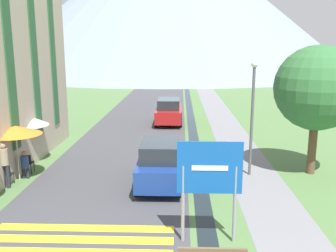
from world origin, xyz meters
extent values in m
plane|color=#517542|center=(0.00, 20.00, 0.00)|extent=(160.00, 160.00, 0.00)
cube|color=#424247|center=(-2.50, 30.00, 0.00)|extent=(6.40, 60.00, 0.01)
cube|color=slate|center=(3.60, 30.00, 0.00)|extent=(2.20, 60.00, 0.01)
cube|color=black|center=(1.20, 30.00, 0.00)|extent=(0.60, 60.00, 0.00)
cube|color=yellow|center=(-2.50, 4.20, 0.01)|extent=(5.44, 0.44, 0.01)
cube|color=yellow|center=(-2.50, 4.90, 0.01)|extent=(5.44, 0.44, 0.01)
cube|color=#285633|center=(-6.47, 9.40, 5.03)|extent=(0.06, 0.70, 7.55)
cube|color=#285633|center=(-6.47, 12.00, 5.03)|extent=(0.06, 0.70, 7.55)
cube|color=#285633|center=(-6.47, 14.60, 5.03)|extent=(0.06, 0.70, 7.55)
cylinder|color=gray|center=(0.48, 4.25, 1.13)|extent=(0.10, 0.10, 2.26)
cylinder|color=gray|center=(1.93, 4.25, 1.13)|extent=(0.10, 0.10, 2.26)
cube|color=#1451AD|center=(1.20, 4.23, 2.21)|extent=(1.80, 0.05, 1.48)
cube|color=white|center=(1.20, 4.20, 2.21)|extent=(0.99, 0.02, 0.14)
cube|color=navy|center=(-0.40, 8.75, 0.72)|extent=(1.72, 3.94, 0.84)
cube|color=#23282D|center=(-0.40, 8.56, 1.48)|extent=(1.47, 2.17, 0.68)
cylinder|color=black|center=(-1.22, 9.97, 0.30)|extent=(0.18, 0.60, 0.60)
cylinder|color=black|center=(0.42, 9.97, 0.30)|extent=(0.18, 0.60, 0.60)
cylinder|color=black|center=(-1.22, 7.53, 0.30)|extent=(0.18, 0.60, 0.60)
cylinder|color=black|center=(0.42, 7.53, 0.30)|extent=(0.18, 0.60, 0.60)
cube|color=#A31919|center=(-0.45, 21.05, 0.72)|extent=(1.81, 4.39, 0.84)
cube|color=#23282D|center=(-0.45, 20.83, 1.48)|extent=(1.54, 2.41, 0.68)
cylinder|color=black|center=(-1.32, 22.41, 0.30)|extent=(0.18, 0.60, 0.60)
cylinder|color=black|center=(0.41, 22.41, 0.30)|extent=(0.18, 0.60, 0.60)
cylinder|color=black|center=(-1.32, 19.69, 0.30)|extent=(0.18, 0.60, 0.60)
cylinder|color=black|center=(0.41, 19.69, 0.30)|extent=(0.18, 0.60, 0.60)
cube|color=black|center=(-6.55, 8.48, 0.45)|extent=(0.40, 0.40, 0.04)
cube|color=black|center=(-6.55, 8.30, 0.65)|extent=(0.40, 0.04, 0.40)
cylinder|color=black|center=(-6.72, 8.65, 0.23)|extent=(0.03, 0.03, 0.45)
cylinder|color=black|center=(-6.38, 8.65, 0.23)|extent=(0.03, 0.03, 0.45)
cylinder|color=black|center=(-6.72, 8.31, 0.23)|extent=(0.03, 0.03, 0.45)
cylinder|color=black|center=(-6.38, 8.31, 0.23)|extent=(0.03, 0.03, 0.45)
cube|color=black|center=(-6.32, 10.01, 0.45)|extent=(0.40, 0.40, 0.04)
cube|color=black|center=(-6.32, 9.83, 0.65)|extent=(0.40, 0.04, 0.40)
cylinder|color=black|center=(-6.49, 10.18, 0.23)|extent=(0.03, 0.03, 0.45)
cylinder|color=black|center=(-6.15, 10.18, 0.23)|extent=(0.03, 0.03, 0.45)
cylinder|color=black|center=(-6.49, 9.84, 0.23)|extent=(0.03, 0.03, 0.45)
cylinder|color=black|center=(-6.15, 9.84, 0.23)|extent=(0.03, 0.03, 0.45)
cylinder|color=#B7B2A8|center=(-6.33, 9.06, 1.12)|extent=(0.06, 0.06, 2.23)
cone|color=orange|center=(-6.33, 9.06, 2.13)|extent=(2.10, 2.10, 0.36)
cylinder|color=#B7B2A8|center=(-6.86, 11.42, 1.09)|extent=(0.06, 0.06, 2.18)
cone|color=silver|center=(-6.86, 11.42, 2.08)|extent=(2.06, 2.06, 0.50)
cylinder|color=#282833|center=(-6.54, 8.13, 0.47)|extent=(0.14, 0.14, 0.95)
cylinder|color=#282833|center=(-6.36, 8.13, 0.47)|extent=(0.14, 0.14, 0.95)
cylinder|color=gray|center=(-6.45, 8.13, 1.28)|extent=(0.32, 0.32, 0.66)
sphere|color=#9E755B|center=(-6.45, 8.13, 1.71)|extent=(0.22, 0.22, 0.22)
cylinder|color=#282833|center=(-6.23, 9.25, 0.23)|extent=(0.14, 0.14, 0.46)
cylinder|color=#282833|center=(-6.05, 9.25, 0.23)|extent=(0.14, 0.14, 0.46)
cylinder|color=navy|center=(-6.14, 9.25, 0.72)|extent=(0.32, 0.32, 0.52)
sphere|color=#9E755B|center=(-6.14, 9.25, 1.08)|extent=(0.22, 0.22, 0.22)
cylinder|color=#515156|center=(3.42, 10.04, 2.32)|extent=(0.12, 0.12, 4.64)
sphere|color=silver|center=(3.42, 10.04, 4.76)|extent=(0.28, 0.28, 0.28)
cylinder|color=brown|center=(6.14, 10.33, 1.12)|extent=(0.36, 0.36, 2.24)
sphere|color=#336B38|center=(6.14, 10.33, 3.76)|extent=(3.59, 3.59, 3.59)
camera|label=1|loc=(0.39, -5.59, 5.46)|focal=40.00mm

